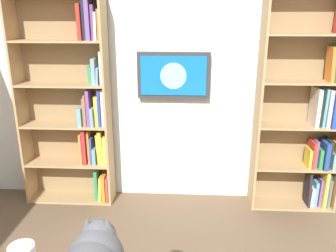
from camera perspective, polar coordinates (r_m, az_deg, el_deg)
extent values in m
cube|color=silver|center=(3.53, 2.19, 8.56)|extent=(4.52, 0.06, 2.70)
cube|color=tan|center=(3.46, 14.86, 3.62)|extent=(0.02, 0.28, 2.21)
cube|color=#93754E|center=(3.69, 20.74, 3.92)|extent=(0.84, 0.01, 2.21)
cube|color=tan|center=(3.96, 19.56, -12.10)|extent=(0.80, 0.27, 0.02)
cube|color=tan|center=(3.77, 20.24, -6.30)|extent=(0.80, 0.27, 0.02)
cube|color=tan|center=(3.62, 20.97, 0.05)|extent=(0.80, 0.27, 0.02)
cube|color=tan|center=(3.52, 21.75, 6.84)|extent=(0.80, 0.27, 0.02)
cube|color=tan|center=(3.48, 22.59, 13.92)|extent=(0.80, 0.27, 0.02)
cube|color=olive|center=(4.01, 25.12, -9.85)|extent=(0.02, 0.14, 0.30)
cube|color=#22578A|center=(3.98, 24.81, -9.43)|extent=(0.02, 0.17, 0.37)
cube|color=gold|center=(3.96, 24.34, -9.22)|extent=(0.03, 0.24, 0.40)
cube|color=#794D8F|center=(3.97, 23.85, -9.93)|extent=(0.03, 0.14, 0.30)
cube|color=#5F9AAE|center=(3.97, 23.23, -10.11)|extent=(0.03, 0.14, 0.26)
cube|color=silver|center=(3.97, 22.54, -10.48)|extent=(0.04, 0.20, 0.21)
cube|color=#26232D|center=(3.91, 22.27, -9.54)|extent=(0.04, 0.17, 0.38)
cube|color=orange|center=(3.83, 25.96, -4.31)|extent=(0.03, 0.19, 0.27)
cube|color=#6DA1A6|center=(3.84, 25.43, -4.97)|extent=(0.02, 0.22, 0.17)
cube|color=#162A29|center=(3.82, 24.94, -4.03)|extent=(0.03, 0.21, 0.29)
cube|color=#25438F|center=(3.79, 24.50, -4.27)|extent=(0.04, 0.23, 0.28)
cube|color=#2F8643|center=(3.80, 23.68, -4.69)|extent=(0.03, 0.22, 0.21)
cube|color=slate|center=(3.77, 23.27, -4.19)|extent=(0.03, 0.13, 0.28)
cube|color=red|center=(3.77, 22.78, -4.21)|extent=(0.03, 0.21, 0.27)
cube|color=gold|center=(3.75, 22.32, -4.87)|extent=(0.03, 0.17, 0.20)
cube|color=#A57343|center=(3.72, 26.27, 1.33)|extent=(0.03, 0.12, 0.17)
cube|color=#723F81|center=(3.70, 25.98, 2.58)|extent=(0.02, 0.23, 0.33)
cube|color=#25419B|center=(3.66, 25.56, 2.52)|extent=(0.04, 0.24, 0.33)
cube|color=silver|center=(3.66, 24.86, 2.89)|extent=(0.04, 0.24, 0.37)
cube|color=#59A2AD|center=(3.63, 24.39, 2.92)|extent=(0.03, 0.18, 0.37)
cube|color=black|center=(3.64, 23.80, 2.29)|extent=(0.03, 0.16, 0.28)
cube|color=beige|center=(3.60, 23.31, 2.92)|extent=(0.04, 0.23, 0.37)
cube|color=#407B52|center=(3.58, 25.99, 9.41)|extent=(0.03, 0.23, 0.34)
cube|color=orange|center=(3.56, 25.47, 9.28)|extent=(0.05, 0.16, 0.32)
cube|color=tan|center=(3.49, -10.02, 3.35)|extent=(0.02, 0.28, 2.12)
cube|color=tan|center=(3.79, -23.27, 3.32)|extent=(0.02, 0.28, 2.12)
cube|color=#93754E|center=(3.74, -16.24, 3.87)|extent=(0.91, 0.01, 2.12)
cube|color=tan|center=(4.00, -15.57, -11.38)|extent=(0.87, 0.27, 0.02)
cube|color=tan|center=(3.82, -16.08, -5.84)|extent=(0.87, 0.27, 0.02)
cube|color=tan|center=(3.67, -16.64, 0.18)|extent=(0.87, 0.27, 0.02)
cube|color=tan|center=(3.58, -17.23, 6.62)|extent=(0.87, 0.27, 0.02)
cube|color=tan|center=(3.52, -17.86, 13.32)|extent=(0.87, 0.27, 0.02)
cube|color=#BA3F30|center=(3.81, -9.86, -9.97)|extent=(0.03, 0.21, 0.28)
cube|color=orange|center=(3.81, -10.46, -9.88)|extent=(0.04, 0.20, 0.29)
cube|color=#EAB248|center=(3.83, -11.07, -9.96)|extent=(0.04, 0.16, 0.26)
cube|color=#2F844F|center=(3.84, -11.62, -9.33)|extent=(0.03, 0.18, 0.34)
cube|color=yellow|center=(3.63, -10.27, -3.84)|extent=(0.04, 0.19, 0.31)
cube|color=gold|center=(3.64, -10.91, -3.38)|extent=(0.05, 0.18, 0.36)
cube|color=gold|center=(3.65, -11.43, -3.67)|extent=(0.04, 0.13, 0.32)
cube|color=#648CA9|center=(3.69, -11.93, -4.67)|extent=(0.03, 0.19, 0.17)
cube|color=#34418A|center=(3.69, -12.43, -3.83)|extent=(0.02, 0.18, 0.28)
cube|color=orange|center=(3.68, -12.93, -3.31)|extent=(0.02, 0.13, 0.35)
cube|color=red|center=(3.69, -13.52, -3.12)|extent=(0.04, 0.19, 0.38)
cube|color=orange|center=(3.69, -14.11, -3.56)|extent=(0.02, 0.16, 0.33)
cube|color=silver|center=(3.50, -10.58, 3.17)|extent=(0.03, 0.17, 0.37)
cube|color=#294093|center=(3.51, -11.12, 3.24)|extent=(0.03, 0.20, 0.38)
cube|color=gold|center=(3.52, -11.67, 2.54)|extent=(0.04, 0.14, 0.30)
cube|color=#6E92A7|center=(3.54, -12.21, 1.67)|extent=(0.03, 0.23, 0.19)
cube|color=#74488F|center=(3.54, -12.86, 3.09)|extent=(0.03, 0.20, 0.37)
cube|color=#935F46|center=(3.55, -13.38, 2.67)|extent=(0.02, 0.18, 0.32)
cube|color=#906C48|center=(3.56, -13.69, 2.40)|extent=(0.02, 0.14, 0.28)
cube|color=#649FB2|center=(3.58, -14.19, 1.68)|extent=(0.04, 0.20, 0.19)
cube|color=beige|center=(3.43, -10.92, 9.50)|extent=(0.03, 0.14, 0.32)
cube|color=#6B8CA9|center=(3.44, -11.51, 8.21)|extent=(0.03, 0.15, 0.17)
cube|color=#71939D|center=(3.46, -12.14, 8.93)|extent=(0.04, 0.15, 0.25)
cube|color=#31844E|center=(3.47, -12.72, 8.30)|extent=(0.04, 0.12, 0.18)
cube|color=olive|center=(3.39, -11.30, 16.21)|extent=(0.02, 0.18, 0.28)
cube|color=silver|center=(3.40, -11.63, 15.98)|extent=(0.03, 0.23, 0.25)
cube|color=#6E4079|center=(3.41, -12.18, 16.49)|extent=(0.03, 0.17, 0.32)
cube|color=#6F4F90|center=(3.40, -13.02, 16.86)|extent=(0.04, 0.18, 0.37)
cube|color=#1E212F|center=(3.43, -13.62, 16.70)|extent=(0.03, 0.16, 0.35)
cube|color=red|center=(3.44, -14.21, 16.45)|extent=(0.03, 0.22, 0.33)
cube|color=#333338|center=(3.45, 0.93, 8.45)|extent=(0.72, 0.06, 0.46)
cube|color=#146BB2|center=(3.42, 0.90, 8.36)|extent=(0.65, 0.01, 0.39)
cylinder|color=#8CCCEA|center=(3.41, 0.90, 8.34)|extent=(0.26, 0.00, 0.26)
sphere|color=#4C4C51|center=(1.47, -11.52, -17.78)|extent=(0.15, 0.15, 0.15)
cone|color=#4C4C51|center=(1.43, -10.02, -16.11)|extent=(0.07, 0.07, 0.08)
cone|color=#4C4C51|center=(1.44, -13.27, -15.83)|extent=(0.07, 0.07, 0.08)
cone|color=beige|center=(1.42, -10.07, -16.41)|extent=(0.04, 0.04, 0.06)
cone|color=beige|center=(1.44, -13.33, -16.12)|extent=(0.04, 0.04, 0.06)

